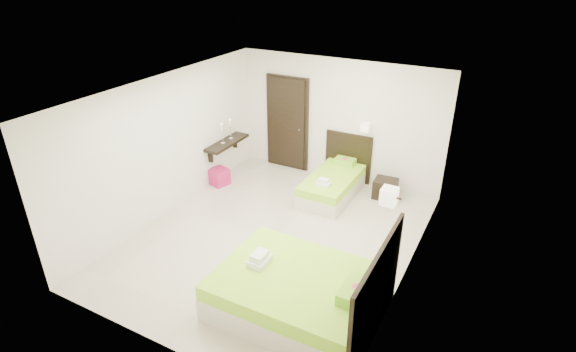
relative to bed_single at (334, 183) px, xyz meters
The scene contains 7 objects.
floor 2.01m from the bed_single, 97.89° to the right, with size 5.50×5.50×0.00m, color beige.
bed_single is the anchor object (origin of this frame).
bed_double 3.47m from the bed_single, 74.13° to the right, with size 2.20×1.87×1.82m.
nightstand 1.04m from the bed_single, 19.82° to the left, with size 0.45×0.40×0.40m, color black.
ottoman 2.45m from the bed_single, 162.22° to the right, with size 0.35×0.35×0.35m, color #A81650.
door 1.82m from the bed_single, 153.72° to the left, with size 1.02×0.15×2.14m.
console_shelf 2.45m from the bed_single, behind, with size 0.35×1.20×0.78m.
Camera 1 is at (3.28, -5.65, 4.45)m, focal length 28.00 mm.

